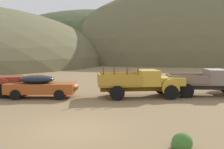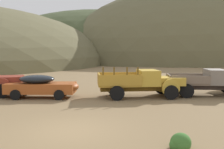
# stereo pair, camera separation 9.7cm
# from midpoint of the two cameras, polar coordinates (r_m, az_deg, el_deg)

# --- Properties ---
(ground_plane) EXTENTS (300.00, 300.00, 0.00)m
(ground_plane) POSITION_cam_midpoint_polar(r_m,az_deg,el_deg) (10.64, -9.58, -12.28)
(ground_plane) COLOR olive
(hill_far_left) EXTENTS (79.57, 69.02, 33.94)m
(hill_far_left) POSITION_cam_midpoint_polar(r_m,az_deg,el_deg) (91.40, -3.13, 3.26)
(hill_far_left) COLOR #424C2D
(hill_far_left) RESTS_ON ground
(hill_distant) EXTENTS (99.80, 60.62, 47.00)m
(hill_distant) POSITION_cam_midpoint_polar(r_m,az_deg,el_deg) (87.24, 22.71, 2.76)
(hill_distant) COLOR brown
(hill_distant) RESTS_ON ground
(car_oxide_orange) EXTENTS (5.15, 2.95, 1.57)m
(car_oxide_orange) POSITION_cam_midpoint_polar(r_m,az_deg,el_deg) (18.12, -15.30, -2.46)
(car_oxide_orange) COLOR #A34C1E
(car_oxide_orange) RESTS_ON ground
(truck_faded_yellow) EXTENTS (6.11, 3.16, 2.16)m
(truck_faded_yellow) POSITION_cam_midpoint_polar(r_m,az_deg,el_deg) (17.90, 7.55, -1.82)
(truck_faded_yellow) COLOR brown
(truck_faded_yellow) RESTS_ON ground
(truck_primer_gray) EXTENTS (6.01, 3.84, 1.89)m
(truck_primer_gray) POSITION_cam_midpoint_polar(r_m,az_deg,el_deg) (19.72, 21.53, -1.48)
(truck_primer_gray) COLOR #3D322D
(truck_primer_gray) RESTS_ON ground
(bush_between_trucks) EXTENTS (0.75, 0.66, 0.65)m
(bush_between_trucks) POSITION_cam_midpoint_polar(r_m,az_deg,el_deg) (9.00, 14.99, -14.64)
(bush_between_trucks) COLOR #3D702D
(bush_between_trucks) RESTS_ON ground
(bush_front_right) EXTENTS (0.71, 0.63, 0.47)m
(bush_front_right) POSITION_cam_midpoint_polar(r_m,az_deg,el_deg) (21.07, 5.54, -3.13)
(bush_front_right) COLOR #3D702D
(bush_front_right) RESTS_ON ground
(bush_lone_scrub) EXTENTS (0.69, 0.62, 0.60)m
(bush_lone_scrub) POSITION_cam_midpoint_polar(r_m,az_deg,el_deg) (22.87, -0.57, -2.38)
(bush_lone_scrub) COLOR #4C8438
(bush_lone_scrub) RESTS_ON ground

